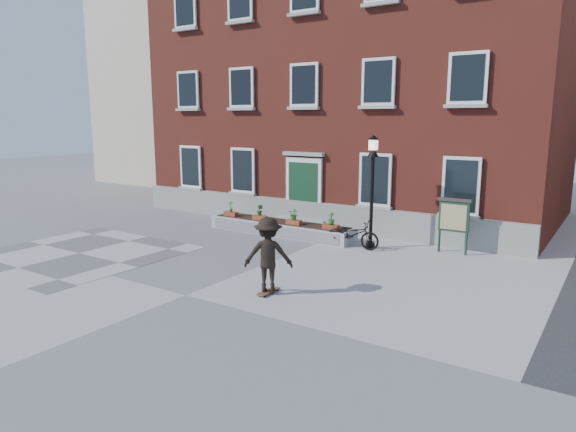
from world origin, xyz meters
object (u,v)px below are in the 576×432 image
Objects in this scene: notice_board at (454,217)px; lamp_post at (372,176)px; skateboarder at (268,255)px; bicycle at (353,234)px.

lamp_post is at bearing -161.50° from notice_board.
skateboarder is (-2.78, -6.73, -0.22)m from notice_board.
lamp_post reaches higher than bicycle.
lamp_post is 3.02m from notice_board.
lamp_post reaches higher than notice_board.
lamp_post is at bearing -59.95° from bicycle.
lamp_post is 2.10× the size of notice_board.
bicycle is at bearing -144.19° from lamp_post.
bicycle is 5.52m from skateboarder.
notice_board reaches higher than bicycle.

